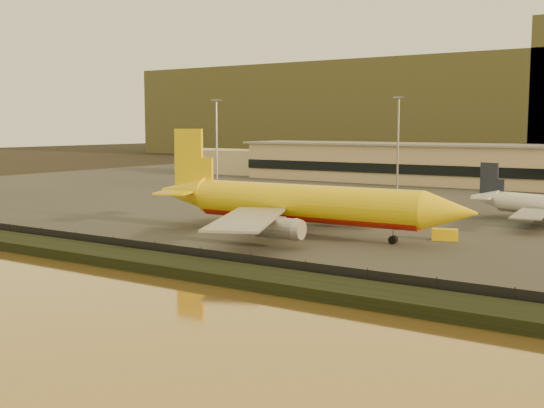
% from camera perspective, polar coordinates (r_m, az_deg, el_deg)
% --- Properties ---
extents(ground, '(900.00, 900.00, 0.00)m').
position_cam_1_polar(ground, '(101.46, -2.21, -3.87)').
color(ground, black).
rests_on(ground, ground).
extents(embankment, '(320.00, 7.00, 1.40)m').
position_cam_1_polar(embankment, '(88.32, -8.67, -5.05)').
color(embankment, black).
rests_on(embankment, ground).
extents(tarmac, '(320.00, 220.00, 0.20)m').
position_cam_1_polar(tarmac, '(186.35, 15.04, 0.72)').
color(tarmac, '#2D2D2D').
rests_on(tarmac, ground).
extents(perimeter_fence, '(300.00, 0.05, 2.20)m').
position_cam_1_polar(perimeter_fence, '(91.15, -6.99, -4.28)').
color(perimeter_fence, black).
rests_on(perimeter_fence, tarmac).
extents(terminal_building, '(202.00, 25.00, 12.60)m').
position_cam_1_polar(terminal_building, '(219.39, 14.01, 3.21)').
color(terminal_building, tan).
rests_on(terminal_building, tarmac).
extents(apron_light_masts, '(152.20, 12.20, 25.40)m').
position_cam_1_polar(apron_light_masts, '(161.98, 18.01, 5.31)').
color(apron_light_masts, slate).
rests_on(apron_light_masts, tarmac).
extents(dhl_cargo_jet, '(58.86, 57.73, 17.61)m').
position_cam_1_polar(dhl_cargo_jet, '(113.33, 2.31, 0.02)').
color(dhl_cargo_jet, yellow).
rests_on(dhl_cargo_jet, tarmac).
extents(gse_vehicle_yellow, '(4.44, 3.05, 1.83)m').
position_cam_1_polar(gse_vehicle_yellow, '(112.06, 14.27, -2.49)').
color(gse_vehicle_yellow, yellow).
rests_on(gse_vehicle_yellow, tarmac).
extents(gse_vehicle_white, '(4.18, 2.01, 1.85)m').
position_cam_1_polar(gse_vehicle_white, '(134.26, 1.35, -0.81)').
color(gse_vehicle_white, silver).
rests_on(gse_vehicle_white, tarmac).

